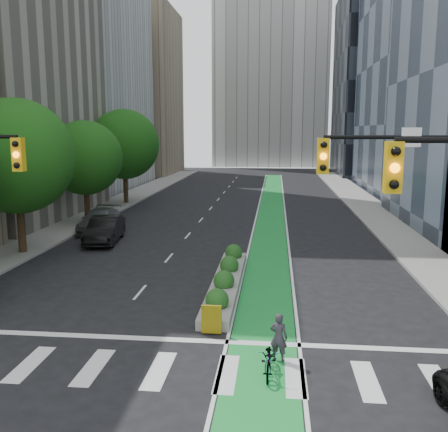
% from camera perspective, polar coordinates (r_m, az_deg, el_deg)
% --- Properties ---
extents(ground, '(160.00, 160.00, 0.00)m').
position_cam_1_polar(ground, '(16.39, -6.60, -15.57)').
color(ground, black).
rests_on(ground, ground).
extents(sidewalk_left, '(3.60, 90.00, 0.15)m').
position_cam_1_polar(sidewalk_left, '(42.81, -14.86, 0.12)').
color(sidewalk_left, gray).
rests_on(sidewalk_left, ground).
extents(sidewalk_right, '(3.60, 90.00, 0.15)m').
position_cam_1_polar(sidewalk_right, '(40.94, 17.77, -0.45)').
color(sidewalk_right, gray).
rests_on(sidewalk_right, ground).
extents(bike_lane_paint, '(2.20, 70.00, 0.01)m').
position_cam_1_polar(bike_lane_paint, '(45.00, 5.43, 0.77)').
color(bike_lane_paint, '#1A9337').
rests_on(bike_lane_paint, ground).
extents(building_tan_far, '(14.00, 16.00, 26.00)m').
position_cam_1_polar(building_tan_far, '(83.98, -10.53, 13.69)').
color(building_tan_far, tan).
rests_on(building_tan_far, ground).
extents(building_glass_far, '(14.00, 24.00, 42.00)m').
position_cam_1_polar(building_glass_far, '(63.59, 23.66, 21.70)').
color(building_glass_far, '#19212D').
rests_on(building_glass_far, ground).
extents(building_dark_end, '(14.00, 18.00, 28.00)m').
position_cam_1_polar(building_dark_end, '(84.41, 17.84, 14.05)').
color(building_dark_end, black).
rests_on(building_dark_end, ground).
extents(tree_mid, '(6.40, 6.40, 8.78)m').
position_cam_1_polar(tree_mid, '(30.11, -22.64, 6.29)').
color(tree_mid, black).
rests_on(tree_mid, ground).
extents(tree_midfar, '(5.60, 5.60, 7.76)m').
position_cam_1_polar(tree_midfar, '(39.22, -15.62, 6.40)').
color(tree_midfar, black).
rests_on(tree_midfar, ground).
extents(tree_far, '(6.60, 6.60, 9.00)m').
position_cam_1_polar(tree_far, '(48.63, -11.33, 8.03)').
color(tree_far, black).
rests_on(tree_far, ground).
extents(median_planter, '(1.20, 10.26, 1.10)m').
position_cam_1_polar(median_planter, '(22.59, 0.26, -7.30)').
color(median_planter, gray).
rests_on(median_planter, ground).
extents(bicycle, '(0.63, 1.72, 0.90)m').
position_cam_1_polar(bicycle, '(15.07, 5.16, -16.04)').
color(bicycle, gray).
rests_on(bicycle, ground).
extents(cyclist, '(0.64, 0.52, 1.53)m').
position_cam_1_polar(cyclist, '(15.76, 6.27, -13.59)').
color(cyclist, '#342F38').
rests_on(cyclist, ground).
extents(parked_car_left_mid, '(2.30, 5.14, 1.64)m').
position_cam_1_polar(parked_car_left_mid, '(32.35, -13.47, -1.52)').
color(parked_car_left_mid, black).
rests_on(parked_car_left_mid, ground).
extents(parked_car_left_far, '(2.52, 5.49, 1.55)m').
position_cam_1_polar(parked_car_left_far, '(36.06, -13.98, -0.47)').
color(parked_car_left_far, '#4E5053').
rests_on(parked_car_left_far, ground).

